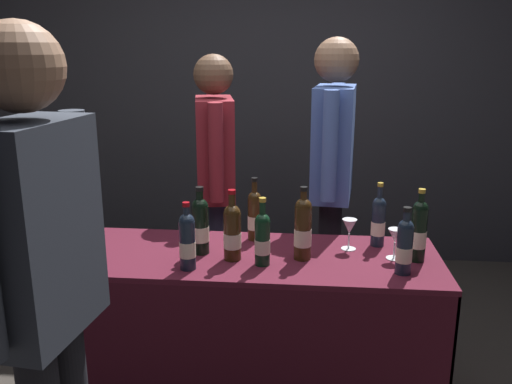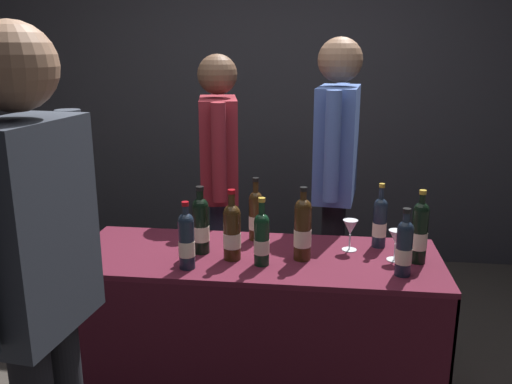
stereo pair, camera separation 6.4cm
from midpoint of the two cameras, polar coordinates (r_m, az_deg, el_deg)
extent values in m
cube|color=#2D2D33|center=(4.33, 2.11, 11.93)|extent=(7.87, 0.12, 2.91)
cube|color=#4C1423|center=(2.50, -0.74, -6.92)|extent=(1.69, 0.62, 0.02)
cube|color=#3E101D|center=(2.42, -1.51, -18.12)|extent=(1.69, 0.01, 0.75)
cube|color=#3E101D|center=(2.94, -0.08, -11.68)|extent=(1.69, 0.01, 0.75)
cube|color=#3E101D|center=(2.87, -18.00, -13.13)|extent=(0.01, 0.62, 0.75)
cube|color=#3E101D|center=(2.73, 17.69, -14.75)|extent=(0.01, 0.62, 0.75)
cylinder|color=black|center=(2.36, -0.11, -5.40)|extent=(0.07, 0.07, 0.20)
sphere|color=black|center=(2.32, -0.11, -3.07)|extent=(0.07, 0.07, 0.07)
cylinder|color=black|center=(2.31, -0.11, -2.07)|extent=(0.03, 0.03, 0.09)
cylinder|color=#B7932D|center=(2.30, -0.11, -0.83)|extent=(0.03, 0.03, 0.02)
cylinder|color=beige|center=(2.36, -0.11, -5.77)|extent=(0.07, 0.07, 0.06)
cylinder|color=#192333|center=(2.34, 14.64, -6.01)|extent=(0.07, 0.07, 0.21)
sphere|color=#192333|center=(2.31, 14.81, -3.63)|extent=(0.07, 0.07, 0.07)
cylinder|color=#192333|center=(2.30, 14.87, -2.82)|extent=(0.03, 0.03, 0.07)
cylinder|color=black|center=(2.28, 14.94, -1.79)|extent=(0.03, 0.03, 0.02)
cylinder|color=beige|center=(2.35, 14.61, -6.39)|extent=(0.07, 0.07, 0.07)
cylinder|color=black|center=(2.50, -6.63, -4.01)|extent=(0.08, 0.08, 0.23)
sphere|color=black|center=(2.46, -6.70, -1.53)|extent=(0.08, 0.08, 0.08)
cylinder|color=black|center=(2.45, -6.73, -0.71)|extent=(0.03, 0.03, 0.07)
cylinder|color=black|center=(2.44, -6.76, 0.33)|extent=(0.04, 0.04, 0.02)
cylinder|color=beige|center=(2.50, -6.61, -4.40)|extent=(0.08, 0.08, 0.07)
cylinder|color=black|center=(2.49, 16.10, -4.38)|extent=(0.07, 0.07, 0.24)
sphere|color=black|center=(2.45, 16.31, -1.70)|extent=(0.07, 0.07, 0.07)
cylinder|color=black|center=(2.44, 16.37, -0.90)|extent=(0.03, 0.03, 0.07)
cylinder|color=#B7932D|center=(2.43, 16.44, 0.10)|extent=(0.03, 0.03, 0.02)
cylinder|color=beige|center=(2.50, 16.07, -4.80)|extent=(0.07, 0.07, 0.08)
cylinder|color=#38230F|center=(2.42, 4.21, -4.36)|extent=(0.08, 0.08, 0.25)
sphere|color=#38230F|center=(2.38, 4.27, -1.57)|extent=(0.08, 0.08, 0.08)
cylinder|color=#38230F|center=(2.37, 4.29, -0.73)|extent=(0.03, 0.03, 0.07)
cylinder|color=black|center=(2.36, 4.31, 0.34)|extent=(0.03, 0.03, 0.02)
cylinder|color=beige|center=(2.43, 4.20, -4.79)|extent=(0.08, 0.08, 0.08)
cylinder|color=#192333|center=(2.64, 12.11, -3.42)|extent=(0.06, 0.06, 0.21)
sphere|color=#192333|center=(2.61, 12.24, -1.25)|extent=(0.06, 0.06, 0.06)
cylinder|color=#192333|center=(2.60, 12.29, -0.34)|extent=(0.02, 0.02, 0.09)
cylinder|color=#B7932D|center=(2.58, 12.35, 0.77)|extent=(0.03, 0.03, 0.02)
cylinder|color=beige|center=(2.64, 12.09, -3.76)|extent=(0.07, 0.07, 0.07)
cylinder|color=#192333|center=(2.33, -8.06, -5.61)|extent=(0.07, 0.07, 0.22)
sphere|color=#192333|center=(2.30, -8.16, -3.10)|extent=(0.07, 0.07, 0.07)
cylinder|color=#192333|center=(2.29, -8.19, -2.31)|extent=(0.03, 0.03, 0.07)
cylinder|color=maroon|center=(2.28, -8.23, -1.30)|extent=(0.03, 0.03, 0.02)
cylinder|color=beige|center=(2.34, -8.04, -6.00)|extent=(0.07, 0.07, 0.07)
cylinder|color=#38230F|center=(2.66, -0.85, -2.87)|extent=(0.07, 0.07, 0.21)
sphere|color=#38230F|center=(2.63, -0.86, -0.67)|extent=(0.07, 0.07, 0.07)
cylinder|color=#38230F|center=(2.62, -0.86, 0.23)|extent=(0.03, 0.03, 0.08)
cylinder|color=black|center=(2.60, -0.87, 1.32)|extent=(0.03, 0.03, 0.02)
cylinder|color=beige|center=(2.66, -0.85, -3.22)|extent=(0.07, 0.07, 0.07)
cylinder|color=#38230F|center=(2.42, -3.28, -4.73)|extent=(0.08, 0.08, 0.22)
sphere|color=#38230F|center=(2.38, -3.32, -2.27)|extent=(0.08, 0.08, 0.08)
cylinder|color=#38230F|center=(2.37, -3.34, -1.24)|extent=(0.03, 0.03, 0.09)
cylinder|color=maroon|center=(2.35, -3.36, 0.02)|extent=(0.03, 0.03, 0.02)
cylinder|color=beige|center=(2.42, -3.28, -5.11)|extent=(0.08, 0.08, 0.07)
cylinder|color=silver|center=(2.60, 9.04, -5.94)|extent=(0.07, 0.07, 0.00)
cylinder|color=silver|center=(2.59, 9.08, -5.13)|extent=(0.01, 0.01, 0.08)
cone|color=silver|center=(2.56, 9.15, -3.61)|extent=(0.07, 0.07, 0.07)
cylinder|color=silver|center=(2.53, 13.65, -6.82)|extent=(0.07, 0.07, 0.00)
cylinder|color=silver|center=(2.51, 13.70, -6.00)|extent=(0.01, 0.01, 0.08)
cone|color=silver|center=(2.49, 13.80, -4.51)|extent=(0.07, 0.07, 0.06)
cylinder|color=#2D3347|center=(3.45, -4.71, -6.77)|extent=(0.12, 0.12, 0.83)
cylinder|color=#2D3347|center=(3.29, -4.65, -7.85)|extent=(0.12, 0.12, 0.83)
cube|color=maroon|center=(3.17, -4.96, 4.60)|extent=(0.29, 0.46, 0.59)
sphere|color=brown|center=(3.12, -5.14, 12.28)|extent=(0.23, 0.23, 0.23)
cylinder|color=maroon|center=(3.42, -5.05, 5.78)|extent=(0.08, 0.08, 0.54)
cylinder|color=maroon|center=(2.91, -4.87, 4.13)|extent=(0.08, 0.08, 0.54)
cylinder|color=black|center=(3.31, 7.26, -7.36)|extent=(0.12, 0.12, 0.87)
cylinder|color=black|center=(3.16, 6.99, -8.51)|extent=(0.12, 0.12, 0.87)
cube|color=#4C6BB7|center=(3.03, 7.59, 5.19)|extent=(0.26, 0.45, 0.62)
sphere|color=#8C664C|center=(2.98, 7.90, 13.69)|extent=(0.24, 0.24, 0.24)
cylinder|color=#4C6BB7|center=(3.28, 7.98, 6.38)|extent=(0.08, 0.08, 0.57)
cylinder|color=#4C6BB7|center=(2.76, 7.16, 4.79)|extent=(0.08, 0.08, 0.57)
cube|color=#2D333D|center=(1.66, -23.21, -3.79)|extent=(0.25, 0.40, 0.63)
sphere|color=#8C664C|center=(1.58, -24.94, 11.93)|extent=(0.24, 0.24, 0.24)
cylinder|color=#2D333D|center=(1.84, -19.16, -0.77)|extent=(0.08, 0.08, 0.58)
camera|label=1|loc=(0.03, -90.77, -0.21)|focal=37.81mm
camera|label=2|loc=(0.03, 89.23, 0.21)|focal=37.81mm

